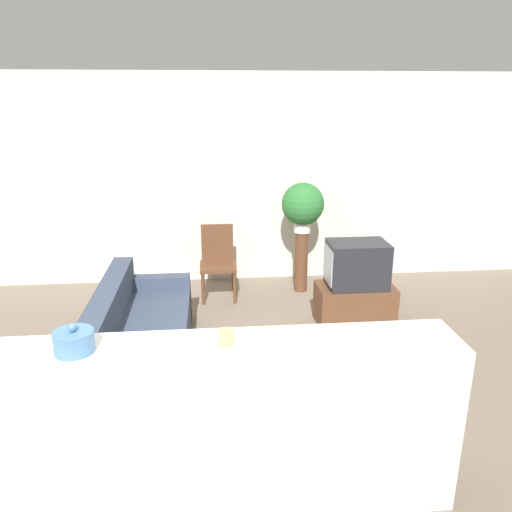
# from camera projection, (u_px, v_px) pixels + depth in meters

# --- Properties ---
(ground_plane) EXTENTS (14.00, 14.00, 0.00)m
(ground_plane) POSITION_uv_depth(u_px,v_px,m) (209.00, 441.00, 3.64)
(ground_plane) COLOR #756656
(wall_back) EXTENTS (9.00, 0.06, 2.70)m
(wall_back) POSITION_uv_depth(u_px,v_px,m) (205.00, 181.00, 6.48)
(wall_back) COLOR beige
(wall_back) RESTS_ON ground_plane
(couch) EXTENTS (0.81, 1.89, 0.74)m
(couch) POSITION_uv_depth(u_px,v_px,m) (140.00, 335.00, 4.67)
(couch) COLOR #384256
(couch) RESTS_ON ground_plane
(tv_stand) EXTENTS (0.83, 0.46, 0.44)m
(tv_stand) POSITION_uv_depth(u_px,v_px,m) (354.00, 304.00, 5.48)
(tv_stand) COLOR brown
(tv_stand) RESTS_ON ground_plane
(television) EXTENTS (0.64, 0.44, 0.49)m
(television) POSITION_uv_depth(u_px,v_px,m) (357.00, 264.00, 5.34)
(television) COLOR #232328
(television) RESTS_ON tv_stand
(wooden_chair) EXTENTS (0.44, 0.44, 0.89)m
(wooden_chair) POSITION_uv_depth(u_px,v_px,m) (218.00, 259.00, 6.16)
(wooden_chair) COLOR brown
(wooden_chair) RESTS_ON ground_plane
(plant_stand) EXTENTS (0.17, 0.17, 0.78)m
(plant_stand) POSITION_uv_depth(u_px,v_px,m) (301.00, 262.00, 6.36)
(plant_stand) COLOR brown
(plant_stand) RESTS_ON ground_plane
(potted_plant) EXTENTS (0.53, 0.53, 0.62)m
(potted_plant) POSITION_uv_depth(u_px,v_px,m) (303.00, 205.00, 6.13)
(potted_plant) COLOR white
(potted_plant) RESTS_ON plant_stand
(foreground_counter) EXTENTS (2.96, 0.44, 1.07)m
(foreground_counter) POSITION_uv_depth(u_px,v_px,m) (207.00, 427.00, 2.96)
(foreground_counter) COLOR white
(foreground_counter) RESTS_ON ground_plane
(decorative_bowl) EXTENTS (0.22, 0.22, 0.17)m
(decorative_bowl) POSITION_uv_depth(u_px,v_px,m) (74.00, 341.00, 2.71)
(decorative_bowl) COLOR #4C7AAD
(decorative_bowl) RESTS_ON foreground_counter
(candle_jar) EXTENTS (0.08, 0.08, 0.09)m
(candle_jar) POSITION_uv_depth(u_px,v_px,m) (226.00, 338.00, 2.79)
(candle_jar) COLOR tan
(candle_jar) RESTS_ON foreground_counter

